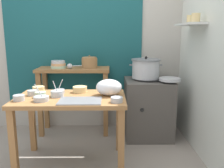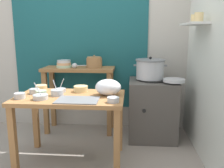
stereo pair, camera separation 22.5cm
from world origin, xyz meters
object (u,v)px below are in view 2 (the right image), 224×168
Objects in this scene: serving_tray at (78,100)px; prep_bowl_8 at (113,99)px; stove_block at (152,109)px; prep_bowl_5 at (81,89)px; bowl_stack_enamel at (64,64)px; prep_bowl_1 at (57,92)px; prep_bowl_0 at (41,93)px; prep_table at (71,106)px; prep_bowl_7 at (34,91)px; wide_pan at (174,80)px; prep_bowl_6 at (41,88)px; steamer_pot at (150,69)px; ladle at (75,66)px; clay_pot at (94,62)px; plastic_bag at (108,87)px; prep_bowl_2 at (61,90)px; prep_bowl_3 at (40,97)px; prep_bowl_4 at (20,96)px; back_shelf_table at (79,84)px.

serving_tray is 0.34m from prep_bowl_8.
stove_block is 1.04m from prep_bowl_5.
prep_bowl_1 is at bearing -79.60° from bowl_stack_enamel.
prep_bowl_8 is (0.74, -1.02, -0.20)m from bowl_stack_enamel.
prep_bowl_0 is (-1.20, -0.72, 0.37)m from stove_block.
prep_table is 0.43m from prep_bowl_7.
wide_pan is 1.55m from prep_bowl_6.
steamer_pot is (0.86, 0.72, 0.30)m from prep_table.
wide_pan is 2.48× the size of prep_bowl_7.
steamer_pot is at bearing 32.65° from prep_bowl_0.
ladle is at bearing 104.02° from serving_tray.
clay_pot is 0.78× the size of plastic_bag.
serving_tray is at bearing -129.89° from steamer_pot.
plastic_bag is 2.37× the size of prep_bowl_8.
prep_bowl_1 is (-0.14, 0.01, 0.14)m from prep_table.
prep_bowl_1 is 0.15m from prep_bowl_2.
prep_bowl_3 is 1.57× the size of prep_bowl_7.
prep_table is at bearing -140.08° from steamer_pot.
ladle is 0.82m from prep_bowl_0.
prep_bowl_7 is at bearing -112.72° from ladle.
clay_pot is at bearing 58.75° from prep_bowl_4.
prep_bowl_3 reaches higher than prep_bowl_8.
stove_block is 1.22m from serving_tray.
prep_bowl_1 is 1.56× the size of prep_bowl_7.
clay_pot is 0.76m from prep_bowl_2.
serving_tray is at bearing -67.77° from bowl_stack_enamel.
prep_bowl_7 is 0.94× the size of prep_bowl_8.
prep_bowl_0 is (-0.18, -0.78, -0.18)m from ladle.
prep_bowl_3 reaches higher than prep_bowl_4.
prep_bowl_3 is at bearing 177.73° from serving_tray.
prep_table is 7.19× the size of prep_bowl_5.
serving_tray is 2.43× the size of prep_bowl_1.
prep_bowl_3 is (0.04, -0.13, -0.00)m from prep_bowl_0.
prep_table is at bearing 31.63° from prep_bowl_3.
prep_bowl_1 is at bearing -39.35° from prep_bowl_6.
back_shelf_table is 2.40× the size of serving_tray.
clay_pot is 0.96m from prep_bowl_7.
bowl_stack_enamel reaches higher than wide_pan.
bowl_stack_enamel reaches higher than prep_bowl_2.
steamer_pot is 2.01× the size of clay_pot.
steamer_pot is at bearing -4.53° from bowl_stack_enamel.
prep_bowl_1 is 0.99× the size of prep_bowl_3.
ladle is at bearing 88.28° from prep_bowl_1.
stove_block is 7.37× the size of prep_bowl_7.
back_shelf_table is 0.66m from prep_bowl_5.
prep_bowl_3 is at bearing -153.57° from wide_pan.
prep_bowl_2 is at bearing 43.30° from prep_bowl_4.
stove_block is at bearing 31.08° from prep_bowl_0.
bowl_stack_enamel reaches higher than serving_tray.
plastic_bag is 2.50× the size of prep_bowl_4.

